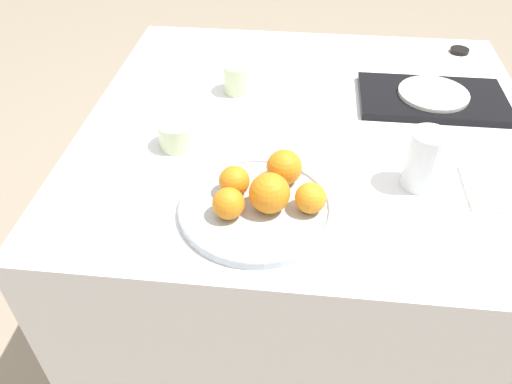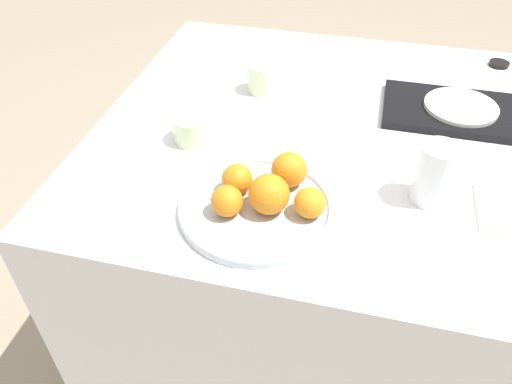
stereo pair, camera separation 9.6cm
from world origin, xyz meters
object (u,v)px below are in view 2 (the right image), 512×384
object	(u,v)px
orange_1	(227,201)
orange_4	(237,179)
water_glass	(435,174)
serving_tray	(459,112)
orange_0	(269,194)
orange_2	(289,170)
fruit_platter	(256,207)
soy_dish	(499,64)
side_plate	(461,107)
cup_0	(192,129)
orange_3	(310,203)
cup_1	(262,78)

from	to	relation	value
orange_1	orange_4	xyz separation A→B (m)	(0.00, 0.07, 0.00)
water_glass	serving_tray	xyz separation A→B (m)	(0.08, 0.35, -0.05)
orange_0	orange_2	distance (m)	0.09
fruit_platter	orange_4	distance (m)	0.07
orange_1	soy_dish	distance (m)	1.00
side_plate	orange_2	bearing A→B (deg)	-133.46
orange_1	side_plate	world-z (taller)	orange_1
cup_0	orange_1	bearing A→B (deg)	-57.02
side_plate	soy_dish	distance (m)	0.34
orange_1	orange_3	world-z (taller)	orange_1
orange_4	orange_1	bearing A→B (deg)	-91.37
fruit_platter	water_glass	bearing A→B (deg)	19.97
fruit_platter	orange_4	world-z (taller)	orange_4
orange_0	cup_1	size ratio (longest dim) A/B	1.01
orange_2	side_plate	world-z (taller)	orange_2
orange_1	water_glass	size ratio (longest dim) A/B	0.48
serving_tray	side_plate	distance (m)	0.01
orange_2	serving_tray	distance (m)	0.53
fruit_platter	cup_0	xyz separation A→B (m)	(-0.20, 0.20, 0.02)
orange_0	soy_dish	bearing A→B (deg)	56.48
orange_1	orange_3	size ratio (longest dim) A/B	1.02
soy_dish	cup_0	bearing A→B (deg)	-142.49
orange_2	fruit_platter	bearing A→B (deg)	-120.74
orange_1	orange_2	xyz separation A→B (m)	(0.10, 0.12, 0.01)
orange_2	soy_dish	bearing A→B (deg)	54.52
cup_0	cup_1	world-z (taller)	cup_1
orange_0	fruit_platter	bearing A→B (deg)	170.28
orange_4	orange_0	bearing A→B (deg)	-27.64
water_glass	soy_dish	size ratio (longest dim) A/B	2.27
cup_0	water_glass	bearing A→B (deg)	-8.83
orange_2	side_plate	xyz separation A→B (m)	(0.36, 0.38, -0.03)
orange_3	water_glass	size ratio (longest dim) A/B	0.48
fruit_platter	orange_2	size ratio (longest dim) A/B	4.18
serving_tray	cup_0	world-z (taller)	cup_0
orange_3	side_plate	xyz separation A→B (m)	(0.31, 0.47, -0.02)
orange_0	soy_dish	world-z (taller)	orange_0
serving_tray	cup_0	distance (m)	0.67
orange_3	cup_0	distance (m)	0.37
fruit_platter	orange_0	size ratio (longest dim) A/B	3.86
orange_0	side_plate	world-z (taller)	orange_0
orange_0	serving_tray	distance (m)	0.61
orange_1	cup_1	world-z (taller)	same
orange_0	cup_1	xyz separation A→B (m)	(-0.12, 0.47, -0.02)
fruit_platter	orange_3	world-z (taller)	orange_3
orange_1	orange_4	bearing A→B (deg)	88.63
fruit_platter	water_glass	size ratio (longest dim) A/B	2.40
orange_0	orange_2	size ratio (longest dim) A/B	1.08
orange_0	cup_0	size ratio (longest dim) A/B	0.90
water_glass	cup_1	xyz separation A→B (m)	(-0.43, 0.35, -0.03)
cup_1	soy_dish	size ratio (longest dim) A/B	1.39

